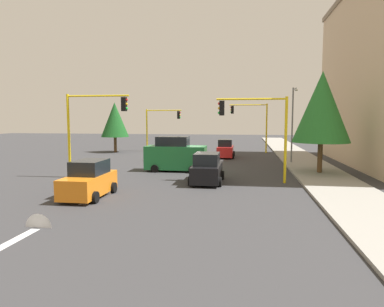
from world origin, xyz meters
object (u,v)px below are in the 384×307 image
delivery_van_green (175,155)px  car_red (225,149)px  street_lamp_curbside (293,117)px  car_yellow (165,151)px  car_black (207,169)px  traffic_signal_far_left (252,118)px  car_orange (89,180)px  traffic_signal_near_right (92,119)px  traffic_signal_near_left (258,122)px  tree_opposite_side (115,120)px  traffic_signal_far_right (161,121)px  tree_roadside_near (322,107)px

delivery_van_green → car_red: size_ratio=1.22×
street_lamp_curbside → car_yellow: bearing=-95.6°
street_lamp_curbside → car_black: street_lamp_curbside is taller
traffic_signal_far_left → car_orange: size_ratio=1.51×
traffic_signal_near_right → traffic_signal_far_left: bearing=150.2°
traffic_signal_near_right → car_orange: size_ratio=1.49×
street_lamp_curbside → delivery_van_green: size_ratio=1.46×
traffic_signal_near_left → delivery_van_green: (-4.00, -6.27, -2.69)m
traffic_signal_near_left → tree_opposite_side: (-18.00, -16.69, 0.04)m
street_lamp_curbside → traffic_signal_far_left: bearing=-161.6°
traffic_signal_near_left → car_black: 4.50m
traffic_signal_near_left → car_black: bearing=-78.9°
traffic_signal_far_right → tree_opposite_side: (2.00, -5.36, 0.22)m
tree_roadside_near → delivery_van_green: size_ratio=1.60×
street_lamp_curbside → car_yellow: 12.80m
traffic_signal_far_right → tree_roadside_near: (16.00, 16.14, 1.24)m
car_orange → car_black: (-5.09, 5.83, 0.00)m
traffic_signal_far_right → tree_roadside_near: bearing=45.3°
tree_roadside_near → car_red: bearing=-143.0°
traffic_signal_far_left → tree_opposite_side: size_ratio=0.97×
traffic_signal_near_right → street_lamp_curbside: 17.76m
traffic_signal_far_right → street_lamp_curbside: street_lamp_curbside is taller
traffic_signal_far_right → car_black: traffic_signal_far_right is taller
traffic_signal_near_left → delivery_van_green: 7.91m
traffic_signal_far_left → street_lamp_curbside: street_lamp_curbside is taller
tree_roadside_near → car_red: 13.35m
car_red → car_black: 14.77m
traffic_signal_near_right → car_yellow: size_ratio=1.63×
traffic_signal_near_left → car_orange: 11.15m
traffic_signal_far_right → traffic_signal_near_left: traffic_signal_near_left is taller
traffic_signal_far_left → car_orange: bearing=-19.5°
car_black → car_yellow: 12.72m
delivery_van_green → car_red: 10.71m
traffic_signal_far_right → delivery_van_green: size_ratio=1.11×
delivery_van_green → street_lamp_curbside: bearing=119.8°
street_lamp_curbside → delivery_van_green: street_lamp_curbside is taller
traffic_signal_near_left → tree_roadside_near: size_ratio=0.73×
car_red → car_yellow: 6.78m
traffic_signal_near_right → car_orange: 7.00m
car_red → car_black: same height
traffic_signal_far_right → car_red: (5.87, 8.50, -2.90)m
street_lamp_curbside → car_red: 8.52m
traffic_signal_far_right → street_lamp_curbside: 18.13m
tree_opposite_side → car_orange: (23.72, 7.63, -3.12)m
tree_roadside_near → car_yellow: bearing=-116.7°
tree_roadside_near → delivery_van_green: 11.71m
street_lamp_curbside → tree_opposite_side: 21.88m
street_lamp_curbside → car_orange: size_ratio=1.77×
street_lamp_curbside → traffic_signal_near_right: bearing=-57.2°
traffic_signal_far_right → car_black: (20.63, 8.11, -2.90)m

